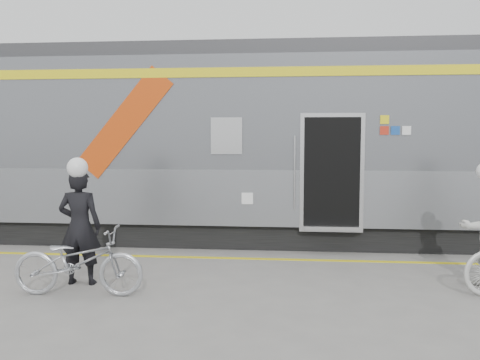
# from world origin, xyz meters

# --- Properties ---
(ground) EXTENTS (90.00, 90.00, 0.00)m
(ground) POSITION_xyz_m (0.00, 0.00, 0.00)
(ground) COLOR slate
(ground) RESTS_ON ground
(train) EXTENTS (24.00, 3.17, 4.10)m
(train) POSITION_xyz_m (-1.20, 4.19, 2.05)
(train) COLOR black
(train) RESTS_ON ground
(safety_strip) EXTENTS (24.00, 0.12, 0.01)m
(safety_strip) POSITION_xyz_m (0.00, 2.15, 0.00)
(safety_strip) COLOR yellow
(safety_strip) RESTS_ON ground
(man) EXTENTS (0.66, 0.45, 1.76)m
(man) POSITION_xyz_m (-2.96, 0.35, 0.88)
(man) COLOR black
(man) RESTS_ON ground
(bicycle_left) EXTENTS (1.87, 0.73, 0.97)m
(bicycle_left) POSITION_xyz_m (-2.76, -0.20, 0.49)
(bicycle_left) COLOR #AEB0B6
(bicycle_left) RESTS_ON ground
(helmet_man) EXTENTS (0.31, 0.31, 0.31)m
(helmet_man) POSITION_xyz_m (-2.96, 0.35, 1.91)
(helmet_man) COLOR white
(helmet_man) RESTS_ON man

